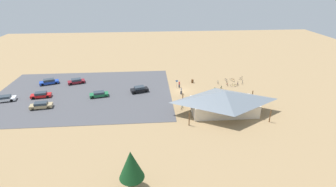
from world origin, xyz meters
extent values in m
plane|color=#9E7F56|center=(0.00, 0.00, 0.00)|extent=(160.00, 160.00, 0.00)
cube|color=#4C4C51|center=(24.22, -0.17, 0.03)|extent=(42.08, 30.53, 0.05)
cube|color=beige|center=(-6.91, 12.01, 1.35)|extent=(13.17, 6.40, 2.71)
pyramid|color=slate|center=(-6.91, 12.01, 3.77)|extent=(16.29, 9.52, 2.12)
cylinder|color=brown|center=(-14.82, 7.49, 1.35)|extent=(0.20, 0.20, 2.71)
cylinder|color=brown|center=(1.00, 7.49, 1.35)|extent=(0.20, 0.20, 2.71)
cylinder|color=brown|center=(-14.82, 16.54, 1.35)|extent=(0.20, 0.20, 2.71)
cylinder|color=brown|center=(1.00, 16.54, 1.35)|extent=(0.20, 0.20, 2.71)
cylinder|color=brown|center=(-3.36, -5.09, 0.45)|extent=(0.60, 0.60, 0.90)
cylinder|color=#99999E|center=(1.26, -1.92, 1.10)|extent=(0.08, 0.08, 2.20)
cube|color=#1959B2|center=(1.26, -1.92, 1.90)|extent=(0.56, 0.04, 0.40)
cylinder|color=brown|center=(10.94, 31.82, 1.01)|extent=(0.38, 0.38, 2.01)
cone|color=#14421E|center=(10.94, 31.82, 4.04)|extent=(3.29, 3.29, 4.05)
torus|color=black|center=(-16.36, -2.99, 0.32)|extent=(0.30, 0.60, 0.64)
torus|color=black|center=(-16.81, -3.96, 0.32)|extent=(0.30, 0.60, 0.64)
cylinder|color=#2347B7|center=(-16.58, -3.48, 0.43)|extent=(0.45, 0.91, 0.04)
cylinder|color=#2347B7|center=(-16.50, -3.30, 0.49)|extent=(0.04, 0.04, 0.33)
cube|color=black|center=(-16.50, -3.30, 0.65)|extent=(0.16, 0.22, 0.05)
cylinder|color=#2347B7|center=(-16.76, -3.87, 0.54)|extent=(0.04, 0.04, 0.43)
cylinder|color=black|center=(-16.76, -3.87, 0.75)|extent=(0.45, 0.23, 0.03)
torus|color=black|center=(-13.00, -1.48, 0.33)|extent=(0.67, 0.05, 0.67)
torus|color=black|center=(-13.96, -1.47, 0.33)|extent=(0.67, 0.05, 0.67)
cylinder|color=yellow|center=(-13.48, -1.48, 0.44)|extent=(0.88, 0.04, 0.04)
cylinder|color=yellow|center=(-13.31, -1.48, 0.55)|extent=(0.04, 0.04, 0.44)
cube|color=black|center=(-13.31, -1.48, 0.78)|extent=(0.20, 0.08, 0.05)
cylinder|color=yellow|center=(-13.86, -1.47, 0.57)|extent=(0.04, 0.04, 0.48)
cylinder|color=black|center=(-13.86, -1.47, 0.81)|extent=(0.04, 0.48, 0.03)
torus|color=black|center=(-14.23, -5.76, 0.37)|extent=(0.36, 0.68, 0.74)
torus|color=black|center=(-14.71, -4.80, 0.37)|extent=(0.36, 0.68, 0.74)
cylinder|color=orange|center=(-14.47, -5.28, 0.49)|extent=(0.47, 0.90, 0.04)
cylinder|color=orange|center=(-14.39, -5.46, 0.58)|extent=(0.04, 0.04, 0.43)
cube|color=black|center=(-14.39, -5.46, 0.80)|extent=(0.16, 0.21, 0.05)
cylinder|color=orange|center=(-14.66, -4.90, 0.60)|extent=(0.04, 0.04, 0.46)
cylinder|color=black|center=(-14.66, -4.90, 0.83)|extent=(0.44, 0.24, 0.03)
torus|color=black|center=(-12.67, -5.97, 0.33)|extent=(0.10, 0.65, 0.65)
torus|color=black|center=(-12.77, -5.00, 0.33)|extent=(0.10, 0.65, 0.65)
cylinder|color=#B7B7BC|center=(-12.72, -5.48, 0.43)|extent=(0.12, 0.89, 0.04)
cylinder|color=#B7B7BC|center=(-12.70, -5.66, 0.51)|extent=(0.04, 0.04, 0.37)
cube|color=black|center=(-12.70, -5.66, 0.69)|extent=(0.10, 0.21, 0.05)
cylinder|color=#B7B7BC|center=(-12.76, -5.09, 0.57)|extent=(0.04, 0.04, 0.48)
cylinder|color=black|center=(-12.76, -5.09, 0.81)|extent=(0.48, 0.08, 0.03)
torus|color=black|center=(-14.70, -1.96, 0.37)|extent=(0.37, 0.68, 0.74)
torus|color=black|center=(-15.17, -2.88, 0.37)|extent=(0.37, 0.68, 0.74)
cylinder|color=#722D9E|center=(-14.93, -2.42, 0.49)|extent=(0.46, 0.86, 0.04)
cylinder|color=#722D9E|center=(-14.85, -2.25, 0.56)|extent=(0.04, 0.04, 0.39)
cube|color=black|center=(-14.85, -2.25, 0.76)|extent=(0.16, 0.21, 0.05)
cylinder|color=#722D9E|center=(-15.12, -2.79, 0.59)|extent=(0.04, 0.04, 0.44)
cylinder|color=black|center=(-15.12, -2.79, 0.81)|extent=(0.44, 0.24, 0.03)
torus|color=black|center=(-9.62, 0.25, 0.34)|extent=(0.36, 0.61, 0.67)
torus|color=black|center=(-10.12, -0.66, 0.34)|extent=(0.36, 0.61, 0.67)
cylinder|color=#1E7F38|center=(-9.87, -0.21, 0.45)|extent=(0.49, 0.85, 0.04)
cylinder|color=#1E7F38|center=(-9.78, -0.04, 0.53)|extent=(0.04, 0.04, 0.39)
cube|color=black|center=(-9.78, -0.04, 0.73)|extent=(0.17, 0.21, 0.05)
cylinder|color=#1E7F38|center=(-10.07, -0.57, 0.54)|extent=(0.04, 0.04, 0.40)
cylinder|color=black|center=(-10.07, -0.57, 0.74)|extent=(0.44, 0.26, 0.03)
torus|color=black|center=(-10.23, -4.59, 0.33)|extent=(0.19, 0.66, 0.67)
torus|color=black|center=(-10.01, -3.65, 0.33)|extent=(0.19, 0.66, 0.67)
cylinder|color=silver|center=(-10.12, -4.12, 0.45)|extent=(0.24, 0.87, 0.04)
cylinder|color=silver|center=(-10.16, -4.29, 0.51)|extent=(0.04, 0.04, 0.35)
cube|color=black|center=(-10.16, -4.29, 0.69)|extent=(0.12, 0.21, 0.05)
cylinder|color=silver|center=(-10.03, -3.74, 0.54)|extent=(0.04, 0.04, 0.41)
cylinder|color=black|center=(-10.03, -3.74, 0.75)|extent=(0.47, 0.14, 0.03)
torus|color=black|center=(1.58, 9.97, 0.34)|extent=(0.28, 0.64, 0.68)
torus|color=black|center=(1.23, 9.06, 0.34)|extent=(0.28, 0.64, 0.68)
cylinder|color=#197A7F|center=(1.41, 9.52, 0.45)|extent=(0.36, 0.85, 0.04)
cylinder|color=#197A7F|center=(1.47, 9.68, 0.52)|extent=(0.04, 0.04, 0.36)
cube|color=black|center=(1.47, 9.68, 0.70)|extent=(0.15, 0.22, 0.05)
cylinder|color=#197A7F|center=(1.27, 9.15, 0.57)|extent=(0.04, 0.04, 0.47)
cylinder|color=black|center=(1.27, 9.15, 0.81)|extent=(0.46, 0.20, 0.03)
torus|color=black|center=(-16.89, -6.07, 0.32)|extent=(0.53, 0.43, 0.65)
torus|color=black|center=(-17.65, -6.68, 0.32)|extent=(0.53, 0.43, 0.65)
cylinder|color=black|center=(-17.27, -6.37, 0.43)|extent=(0.72, 0.59, 0.04)
cylinder|color=black|center=(-17.13, -6.27, 0.51)|extent=(0.04, 0.04, 0.37)
cube|color=black|center=(-17.13, -6.27, 0.69)|extent=(0.21, 0.19, 0.05)
cylinder|color=black|center=(-17.57, -6.62, 0.54)|extent=(0.04, 0.04, 0.43)
cylinder|color=black|center=(-17.57, -6.62, 0.75)|extent=(0.32, 0.40, 0.03)
torus|color=black|center=(-12.23, -3.22, 0.34)|extent=(0.09, 0.69, 0.68)
torus|color=black|center=(-12.16, -2.18, 0.34)|extent=(0.09, 0.69, 0.68)
cylinder|color=red|center=(-12.19, -2.70, 0.46)|extent=(0.10, 0.96, 0.04)
cylinder|color=red|center=(-12.21, -2.89, 0.52)|extent=(0.04, 0.04, 0.36)
cube|color=black|center=(-12.21, -2.89, 0.70)|extent=(0.09, 0.20, 0.05)
cylinder|color=red|center=(-12.17, -2.29, 0.58)|extent=(0.04, 0.04, 0.47)
cylinder|color=black|center=(-12.17, -2.29, 0.81)|extent=(0.48, 0.06, 0.03)
torus|color=black|center=(-4.10, 4.20, 0.35)|extent=(0.71, 0.11, 0.71)
torus|color=black|center=(-3.09, 4.10, 0.35)|extent=(0.71, 0.11, 0.71)
cylinder|color=#2347B7|center=(-3.59, 4.15, 0.47)|extent=(0.93, 0.13, 0.04)
cylinder|color=#2347B7|center=(-3.77, 4.17, 0.58)|extent=(0.04, 0.04, 0.45)
cube|color=black|center=(-3.77, 4.17, 0.80)|extent=(0.21, 0.10, 0.05)
cylinder|color=#2347B7|center=(-3.19, 4.11, 0.59)|extent=(0.04, 0.04, 0.48)
cylinder|color=black|center=(-3.19, 4.11, 0.83)|extent=(0.08, 0.48, 0.03)
cube|color=#1E42B2|center=(34.73, -7.15, 0.57)|extent=(5.06, 3.21, 0.59)
cube|color=#2D3842|center=(34.73, -7.15, 1.15)|extent=(3.02, 2.33, 0.57)
cylinder|color=black|center=(36.00, -5.90, 0.37)|extent=(0.68, 0.42, 0.64)
cylinder|color=black|center=(36.50, -7.36, 0.37)|extent=(0.68, 0.42, 0.64)
cylinder|color=black|center=(32.95, -6.94, 0.37)|extent=(0.68, 0.42, 0.64)
cylinder|color=black|center=(33.45, -8.41, 0.37)|extent=(0.68, 0.42, 0.64)
cube|color=#1E6B3D|center=(20.20, 2.00, 0.56)|extent=(4.57, 2.59, 0.58)
cube|color=#2D3842|center=(20.20, 2.00, 1.08)|extent=(2.67, 2.01, 0.45)
cylinder|color=black|center=(21.48, 3.05, 0.37)|extent=(0.67, 0.34, 0.64)
cylinder|color=black|center=(21.79, 1.53, 0.37)|extent=(0.67, 0.34, 0.64)
cylinder|color=black|center=(18.62, 2.47, 0.37)|extent=(0.67, 0.34, 0.64)
cylinder|color=black|center=(18.92, 0.95, 0.37)|extent=(0.67, 0.34, 0.64)
cube|color=white|center=(41.29, 2.73, 0.56)|extent=(4.97, 2.79, 0.57)
cube|color=#2D3842|center=(41.29, 2.73, 1.08)|extent=(2.90, 2.15, 0.48)
cylinder|color=black|center=(39.56, 3.21, 0.37)|extent=(0.67, 0.35, 0.64)
cylinder|color=black|center=(39.89, 1.60, 0.37)|extent=(0.67, 0.35, 0.64)
cube|color=black|center=(10.72, 0.06, 0.60)|extent=(4.57, 2.97, 0.66)
cube|color=#2D3842|center=(10.72, 0.06, 1.22)|extent=(2.73, 2.22, 0.57)
cylinder|color=black|center=(11.86, 1.25, 0.37)|extent=(0.68, 0.39, 0.64)
cylinder|color=black|center=(12.33, -0.30, 0.37)|extent=(0.68, 0.39, 0.64)
cylinder|color=black|center=(9.11, 0.42, 0.37)|extent=(0.68, 0.39, 0.64)
cylinder|color=black|center=(9.57, -1.12, 0.37)|extent=(0.68, 0.39, 0.64)
cube|color=tan|center=(31.64, 6.97, 0.59)|extent=(4.72, 2.32, 0.63)
cube|color=#2D3842|center=(31.64, 6.97, 1.16)|extent=(2.72, 1.84, 0.51)
cylinder|color=black|center=(33.07, 7.92, 0.37)|extent=(0.66, 0.31, 0.64)
cylinder|color=black|center=(33.27, 6.45, 0.37)|extent=(0.66, 0.31, 0.64)
cylinder|color=black|center=(30.02, 7.49, 0.37)|extent=(0.66, 0.31, 0.64)
cylinder|color=black|center=(30.22, 6.02, 0.37)|extent=(0.66, 0.31, 0.64)
cube|color=red|center=(33.72, 1.35, 0.56)|extent=(4.66, 2.38, 0.57)
cube|color=#2D3842|center=(33.72, 1.35, 1.10)|extent=(2.70, 1.88, 0.52)
cylinder|color=black|center=(35.10, 2.32, 0.37)|extent=(0.67, 0.31, 0.64)
cylinder|color=black|center=(35.33, 0.84, 0.37)|extent=(0.67, 0.31, 0.64)
cylinder|color=black|center=(32.11, 1.86, 0.37)|extent=(0.67, 0.31, 0.64)
cylinder|color=black|center=(32.34, 0.38, 0.37)|extent=(0.67, 0.31, 0.64)
cube|color=maroon|center=(27.64, -7.03, 0.55)|extent=(4.68, 3.15, 0.56)
cube|color=#2D3842|center=(27.64, -7.03, 1.08)|extent=(2.81, 2.31, 0.51)
cylinder|color=black|center=(28.77, -5.78, 0.37)|extent=(0.68, 0.42, 0.64)
cylinder|color=black|center=(29.29, -7.30, 0.37)|extent=(0.68, 0.42, 0.64)
cylinder|color=black|center=(25.99, -6.75, 0.37)|extent=(0.68, 0.42, 0.64)
cylinder|color=black|center=(26.52, -8.27, 0.37)|extent=(0.68, 0.42, 0.64)
cube|color=#2D3347|center=(-7.52, 2.41, 0.42)|extent=(0.34, 0.39, 0.84)
cylinder|color=green|center=(-7.52, 2.41, 1.14)|extent=(0.36, 0.36, 0.60)
sphere|color=tan|center=(-7.52, 2.41, 1.56)|extent=(0.24, 0.24, 0.24)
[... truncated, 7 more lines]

